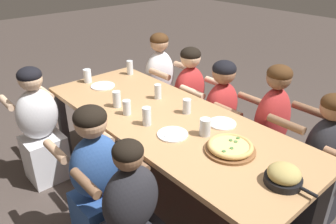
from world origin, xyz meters
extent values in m
plane|color=#423833|center=(0.00, 0.00, 0.00)|extent=(18.00, 18.00, 0.00)
cube|color=tan|center=(0.00, 0.00, 0.76)|extent=(2.37, 0.91, 0.04)
cube|color=#4C4C51|center=(-1.13, -0.39, 0.37)|extent=(0.07, 0.07, 0.74)
cube|color=#4C4C51|center=(-1.13, 0.39, 0.37)|extent=(0.07, 0.07, 0.74)
cube|color=#4C4C51|center=(1.13, 0.39, 0.37)|extent=(0.07, 0.07, 0.74)
cylinder|color=brown|center=(0.61, 0.00, 0.79)|extent=(0.33, 0.33, 0.02)
torus|color=tan|center=(0.61, 0.00, 0.82)|extent=(0.30, 0.30, 0.03)
cylinder|color=#E5C675|center=(0.61, 0.00, 0.82)|extent=(0.25, 0.25, 0.03)
cylinder|color=#4C7A3D|center=(0.61, 0.05, 0.83)|extent=(0.02, 0.02, 0.01)
cylinder|color=#4C7A3D|center=(0.64, -0.03, 0.83)|extent=(0.02, 0.02, 0.01)
cylinder|color=#4C7A3D|center=(0.59, 0.10, 0.83)|extent=(0.02, 0.02, 0.01)
cylinder|color=#4C7A3D|center=(0.63, -0.09, 0.83)|extent=(0.02, 0.02, 0.01)
cylinder|color=#4C7A3D|center=(0.58, 0.04, 0.83)|extent=(0.02, 0.02, 0.01)
cylinder|color=black|center=(1.01, -0.03, 0.80)|extent=(0.21, 0.21, 0.04)
cylinder|color=black|center=(1.17, -0.03, 0.82)|extent=(0.09, 0.02, 0.02)
ellipsoid|color=tan|center=(1.01, -0.03, 0.85)|extent=(0.19, 0.19, 0.10)
cylinder|color=white|center=(0.22, -0.15, 0.79)|extent=(0.22, 0.22, 0.01)
cube|color=#B7B7BC|center=(0.22, -0.15, 0.80)|extent=(0.02, 0.15, 0.01)
cylinder|color=white|center=(-0.88, -0.05, 0.79)|extent=(0.22, 0.22, 0.01)
cube|color=#B7B7BC|center=(-0.88, -0.05, 0.80)|extent=(0.06, 0.15, 0.01)
cylinder|color=white|center=(0.34, 0.24, 0.79)|extent=(0.21, 0.21, 0.01)
cube|color=#B7B7BC|center=(0.34, 0.24, 0.80)|extent=(0.04, 0.15, 0.01)
cylinder|color=silver|center=(-0.43, -0.19, 0.85)|extent=(0.07, 0.07, 0.14)
cylinder|color=silver|center=(-0.43, -0.19, 0.82)|extent=(0.06, 0.06, 0.08)
cylinder|color=silver|center=(-0.33, 0.17, 0.85)|extent=(0.06, 0.06, 0.13)
cylinder|color=black|center=(-0.33, 0.17, 0.82)|extent=(0.05, 0.05, 0.07)
cylinder|color=silver|center=(0.04, 0.17, 0.84)|extent=(0.07, 0.07, 0.12)
cylinder|color=black|center=(0.04, 0.17, 0.81)|extent=(0.06, 0.06, 0.06)
cylinder|color=silver|center=(-0.98, 0.34, 0.86)|extent=(0.06, 0.06, 0.14)
cylinder|color=silver|center=(-0.02, -0.19, 0.85)|extent=(0.07, 0.07, 0.14)
cylinder|color=black|center=(-0.02, -0.19, 0.82)|extent=(0.06, 0.06, 0.07)
cylinder|color=silver|center=(0.36, 0.03, 0.85)|extent=(0.08, 0.08, 0.13)
cylinder|color=silver|center=(-0.26, -0.20, 0.84)|extent=(0.06, 0.06, 0.12)
cylinder|color=black|center=(-0.26, -0.20, 0.82)|extent=(0.06, 0.06, 0.08)
cylinder|color=silver|center=(-1.07, -0.10, 0.85)|extent=(0.07, 0.07, 0.13)
cylinder|color=black|center=(-1.07, -0.10, 0.82)|extent=(0.07, 0.07, 0.07)
cube|color=#B22D2D|center=(-0.45, 0.67, 0.22)|extent=(0.32, 0.34, 0.44)
ellipsoid|color=#B22D2D|center=(-0.45, 0.67, 0.68)|extent=(0.24, 0.36, 0.48)
sphere|color=beige|center=(-0.45, 0.67, 1.02)|extent=(0.20, 0.20, 0.20)
ellipsoid|color=black|center=(-0.45, 0.67, 1.05)|extent=(0.20, 0.20, 0.14)
cylinder|color=beige|center=(-0.24, 0.85, 0.78)|extent=(0.28, 0.06, 0.06)
cylinder|color=beige|center=(-0.24, 0.50, 0.78)|extent=(0.28, 0.06, 0.06)
cube|color=#B22D2D|center=(0.50, 0.67, 0.22)|extent=(0.32, 0.34, 0.44)
ellipsoid|color=#B22D2D|center=(0.50, 0.67, 0.72)|extent=(0.24, 0.36, 0.56)
sphere|color=brown|center=(0.50, 0.67, 1.09)|extent=(0.19, 0.19, 0.19)
ellipsoid|color=#422814|center=(0.50, 0.67, 1.12)|extent=(0.19, 0.19, 0.13)
cylinder|color=brown|center=(0.71, 0.85, 0.84)|extent=(0.28, 0.06, 0.06)
cylinder|color=brown|center=(0.71, 0.50, 0.84)|extent=(0.28, 0.06, 0.06)
cube|color=#2D5193|center=(0.05, -0.67, 0.22)|extent=(0.32, 0.34, 0.44)
ellipsoid|color=#2D5193|center=(0.05, -0.67, 0.67)|extent=(0.24, 0.36, 0.47)
sphere|color=tan|center=(0.05, -0.67, 1.01)|extent=(0.21, 0.21, 0.21)
ellipsoid|color=black|center=(0.05, -0.67, 1.04)|extent=(0.21, 0.21, 0.14)
cylinder|color=tan|center=(-0.16, -0.85, 0.77)|extent=(0.28, 0.06, 0.06)
cylinder|color=tan|center=(-0.16, -0.50, 0.77)|extent=(0.28, 0.06, 0.06)
cube|color=silver|center=(-0.91, 0.67, 0.22)|extent=(0.32, 0.34, 0.44)
ellipsoid|color=silver|center=(-0.91, 0.67, 0.71)|extent=(0.24, 0.36, 0.54)
sphere|color=tan|center=(-0.91, 0.67, 1.07)|extent=(0.19, 0.19, 0.19)
ellipsoid|color=#422814|center=(-0.91, 0.67, 1.10)|extent=(0.20, 0.20, 0.14)
cylinder|color=tan|center=(-0.71, 0.85, 0.82)|extent=(0.28, 0.06, 0.06)
cylinder|color=tan|center=(-0.71, 0.50, 0.82)|extent=(0.28, 0.06, 0.06)
cube|color=#B22D2D|center=(-0.03, 0.67, 0.22)|extent=(0.32, 0.34, 0.44)
ellipsoid|color=#B22D2D|center=(-0.03, 0.67, 0.66)|extent=(0.24, 0.36, 0.44)
sphere|color=#9E7051|center=(-0.03, 0.67, 0.98)|extent=(0.21, 0.21, 0.21)
ellipsoid|color=black|center=(-0.03, 0.67, 1.02)|extent=(0.21, 0.21, 0.15)
cylinder|color=#9E7051|center=(0.18, 0.85, 0.75)|extent=(0.28, 0.06, 0.06)
cylinder|color=#9E7051|center=(0.18, 0.50, 0.75)|extent=(0.28, 0.06, 0.06)
cube|color=#232328|center=(0.94, 0.67, 0.22)|extent=(0.32, 0.34, 0.44)
ellipsoid|color=#232328|center=(0.94, 0.67, 0.68)|extent=(0.24, 0.36, 0.47)
sphere|color=#9E7051|center=(0.94, 0.67, 1.00)|extent=(0.18, 0.18, 0.18)
ellipsoid|color=#422814|center=(0.94, 0.67, 1.03)|extent=(0.19, 0.19, 0.13)
ellipsoid|color=#232328|center=(0.45, -0.67, 0.66)|extent=(0.24, 0.36, 0.44)
sphere|color=brown|center=(0.45, -0.67, 0.97)|extent=(0.17, 0.17, 0.17)
ellipsoid|color=black|center=(0.45, -0.67, 1.00)|extent=(0.18, 0.18, 0.12)
cylinder|color=brown|center=(0.24, -0.85, 0.75)|extent=(0.28, 0.06, 0.06)
cylinder|color=brown|center=(0.24, -0.50, 0.75)|extent=(0.28, 0.06, 0.06)
cube|color=silver|center=(-0.95, -0.67, 0.22)|extent=(0.32, 0.34, 0.44)
ellipsoid|color=silver|center=(-0.95, -0.67, 0.67)|extent=(0.24, 0.36, 0.46)
sphere|color=beige|center=(-0.95, -0.67, 1.00)|extent=(0.20, 0.20, 0.20)
ellipsoid|color=black|center=(-0.95, -0.67, 1.03)|extent=(0.20, 0.20, 0.14)
cylinder|color=beige|center=(-1.16, -0.85, 0.76)|extent=(0.28, 0.06, 0.06)
cylinder|color=beige|center=(-1.16, -0.50, 0.76)|extent=(0.28, 0.06, 0.06)
camera|label=1|loc=(1.69, -1.47, 1.98)|focal=35.00mm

